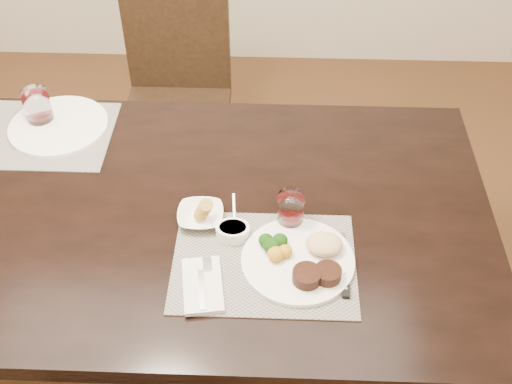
{
  "coord_description": "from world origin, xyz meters",
  "views": [
    {
      "loc": [
        0.4,
        -1.23,
        1.99
      ],
      "look_at": [
        0.35,
        0.01,
        0.82
      ],
      "focal_mm": 45.0,
      "sensor_mm": 36.0,
      "label": 1
    }
  ],
  "objects_px": {
    "steak_knife": "(345,275)",
    "wine_glass_near": "(291,211)",
    "chair_far": "(177,89)",
    "cracker_bowl": "(201,215)",
    "dinner_plate": "(303,259)",
    "far_plate": "(59,126)"
  },
  "relations": [
    {
      "from": "chair_far",
      "to": "steak_knife",
      "type": "bearing_deg",
      "value": -63.16
    },
    {
      "from": "chair_far",
      "to": "far_plate",
      "type": "distance_m",
      "value": 0.7
    },
    {
      "from": "chair_far",
      "to": "steak_knife",
      "type": "relative_size",
      "value": 4.2
    },
    {
      "from": "cracker_bowl",
      "to": "wine_glass_near",
      "type": "distance_m",
      "value": 0.24
    },
    {
      "from": "dinner_plate",
      "to": "steak_knife",
      "type": "xyz_separation_m",
      "value": [
        0.1,
        -0.04,
        -0.01
      ]
    },
    {
      "from": "chair_far",
      "to": "dinner_plate",
      "type": "bearing_deg",
      "value": -66.67
    },
    {
      "from": "steak_knife",
      "to": "cracker_bowl",
      "type": "bearing_deg",
      "value": 156.77
    },
    {
      "from": "steak_knife",
      "to": "far_plate",
      "type": "distance_m",
      "value": 1.03
    },
    {
      "from": "far_plate",
      "to": "cracker_bowl",
      "type": "bearing_deg",
      "value": -38.32
    },
    {
      "from": "steak_knife",
      "to": "chair_far",
      "type": "bearing_deg",
      "value": 119.13
    },
    {
      "from": "cracker_bowl",
      "to": "far_plate",
      "type": "height_order",
      "value": "cracker_bowl"
    },
    {
      "from": "dinner_plate",
      "to": "far_plate",
      "type": "xyz_separation_m",
      "value": [
        -0.76,
        0.52,
        -0.01
      ]
    },
    {
      "from": "cracker_bowl",
      "to": "wine_glass_near",
      "type": "height_order",
      "value": "wine_glass_near"
    },
    {
      "from": "steak_knife",
      "to": "dinner_plate",
      "type": "bearing_deg",
      "value": 162.22
    },
    {
      "from": "chair_far",
      "to": "cracker_bowl",
      "type": "height_order",
      "value": "chair_far"
    },
    {
      "from": "dinner_plate",
      "to": "cracker_bowl",
      "type": "bearing_deg",
      "value": 148.65
    },
    {
      "from": "steak_knife",
      "to": "far_plate",
      "type": "bearing_deg",
      "value": 149.1
    },
    {
      "from": "cracker_bowl",
      "to": "wine_glass_near",
      "type": "xyz_separation_m",
      "value": [
        0.24,
        -0.0,
        0.03
      ]
    },
    {
      "from": "chair_far",
      "to": "wine_glass_near",
      "type": "distance_m",
      "value": 1.11
    },
    {
      "from": "dinner_plate",
      "to": "steak_knife",
      "type": "bearing_deg",
      "value": -23.96
    },
    {
      "from": "dinner_plate",
      "to": "steak_knife",
      "type": "distance_m",
      "value": 0.11
    },
    {
      "from": "steak_knife",
      "to": "wine_glass_near",
      "type": "relative_size",
      "value": 2.2
    }
  ]
}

